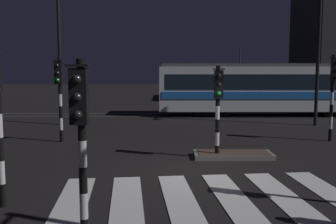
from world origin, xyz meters
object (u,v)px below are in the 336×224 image
at_px(traffic_light_kerb_mid_left, 82,125).
at_px(street_lamp_trackside_left, 59,34).
at_px(traffic_light_median_centre, 219,98).
at_px(tram, 275,88).
at_px(street_lamp_trackside_right, 322,32).
at_px(traffic_light_corner_far_left, 61,87).
at_px(traffic_light_corner_far_right, 335,85).

height_order(traffic_light_kerb_mid_left, street_lamp_trackside_left, street_lamp_trackside_left).
bearing_deg(traffic_light_median_centre, tram, 67.21).
bearing_deg(tram, street_lamp_trackside_right, -77.16).
bearing_deg(traffic_light_corner_far_left, street_lamp_trackside_right, 20.04).
relative_size(street_lamp_trackside_right, tram, 0.52).
relative_size(traffic_light_corner_far_left, tram, 0.23).
height_order(traffic_light_kerb_mid_left, tram, tram).
height_order(traffic_light_corner_far_right, street_lamp_trackside_right, street_lamp_trackside_right).
bearing_deg(tram, traffic_light_corner_far_right, -89.88).
bearing_deg(traffic_light_kerb_mid_left, traffic_light_corner_far_left, 107.37).
xyz_separation_m(traffic_light_kerb_mid_left, traffic_light_median_centre, (3.05, 6.33, -0.05)).
xyz_separation_m(traffic_light_corner_far_right, tram, (-0.02, 8.80, -0.57)).
bearing_deg(traffic_light_kerb_mid_left, street_lamp_trackside_right, 56.34).
height_order(traffic_light_corner_far_left, tram, tram).
distance_m(traffic_light_corner_far_right, tram, 8.82).
xyz_separation_m(street_lamp_trackside_right, street_lamp_trackside_left, (-13.28, 0.28, -0.07)).
bearing_deg(traffic_light_corner_far_right, traffic_light_median_centre, -148.24).
bearing_deg(traffic_light_corner_far_left, traffic_light_kerb_mid_left, -72.63).
height_order(traffic_light_corner_far_right, traffic_light_corner_far_left, traffic_light_corner_far_right).
relative_size(traffic_light_kerb_mid_left, street_lamp_trackside_right, 0.41).
bearing_deg(traffic_light_corner_far_right, traffic_light_kerb_mid_left, -130.52).
bearing_deg(street_lamp_trackside_right, traffic_light_corner_far_right, -103.69).
distance_m(traffic_light_kerb_mid_left, street_lamp_trackside_left, 14.79).
xyz_separation_m(street_lamp_trackside_right, tram, (-1.05, 4.58, -3.03)).
distance_m(traffic_light_corner_far_right, street_lamp_trackside_right, 4.99).
height_order(traffic_light_kerb_mid_left, street_lamp_trackside_right, street_lamp_trackside_right).
xyz_separation_m(traffic_light_corner_far_left, street_lamp_trackside_left, (-1.29, 4.66, 2.46)).
height_order(traffic_light_kerb_mid_left, traffic_light_corner_far_left, traffic_light_corner_far_left).
bearing_deg(tram, traffic_light_median_centre, -112.79).
bearing_deg(traffic_light_corner_far_left, traffic_light_median_centre, -26.37).
xyz_separation_m(traffic_light_corner_far_right, street_lamp_trackside_right, (1.03, 4.22, 2.46)).
distance_m(traffic_light_kerb_mid_left, street_lamp_trackside_right, 16.63).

